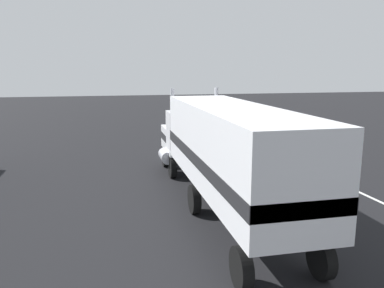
# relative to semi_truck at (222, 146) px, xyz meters

# --- Properties ---
(ground_plane) EXTENTS (120.00, 120.00, 0.00)m
(ground_plane) POSITION_rel_semi_truck_xyz_m (5.97, -0.06, -2.52)
(ground_plane) COLOR black
(lane_stripe_near) EXTENTS (4.40, 0.36, 0.01)m
(lane_stripe_near) POSITION_rel_semi_truck_xyz_m (7.49, -3.56, -2.52)
(lane_stripe_near) COLOR silver
(lane_stripe_near) RESTS_ON ground_plane
(lane_stripe_mid) EXTENTS (4.40, 0.30, 0.01)m
(lane_stripe_mid) POSITION_rel_semi_truck_xyz_m (0.45, -6.64, -2.52)
(lane_stripe_mid) COLOR silver
(lane_stripe_mid) RESTS_ON ground_plane
(semi_truck) EXTENTS (14.18, 2.94, 4.50)m
(semi_truck) POSITION_rel_semi_truck_xyz_m (0.00, 0.00, 0.00)
(semi_truck) COLOR white
(semi_truck) RESTS_ON ground_plane
(person_bystander) EXTENTS (0.34, 0.47, 1.63)m
(person_bystander) POSITION_rel_semi_truck_xyz_m (0.36, -2.06, -1.63)
(person_bystander) COLOR #2D3347
(person_bystander) RESTS_ON ground_plane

